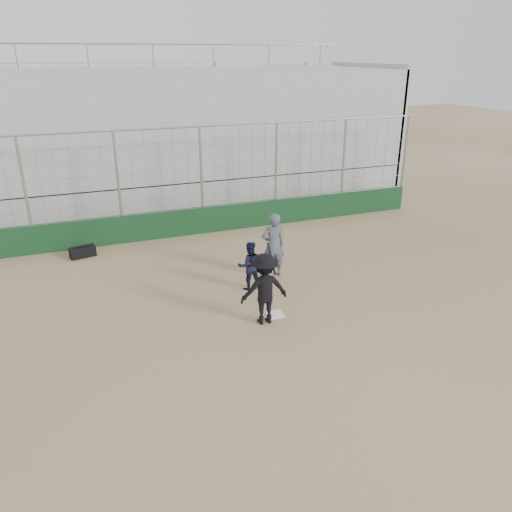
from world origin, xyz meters
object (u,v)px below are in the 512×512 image
object	(u,v)px
umpire	(273,248)
equipment_bag	(83,252)
batter_at_plate	(264,289)
catcher_crouched	(250,273)

from	to	relation	value
umpire	equipment_bag	distance (m)	6.62
batter_at_plate	equipment_bag	xyz separation A→B (m)	(-4.10, 6.29, -0.76)
batter_at_plate	catcher_crouched	bearing A→B (deg)	80.51
equipment_bag	catcher_crouched	bearing A→B (deg)	-44.52
equipment_bag	batter_at_plate	bearing A→B (deg)	-56.92
batter_at_plate	umpire	world-z (taller)	batter_at_plate
catcher_crouched	equipment_bag	world-z (taller)	catcher_crouched
batter_at_plate	umpire	size ratio (longest dim) A/B	1.11
batter_at_plate	equipment_bag	bearing A→B (deg)	123.08
catcher_crouched	umpire	xyz separation A→B (m)	(0.99, 0.60, 0.41)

